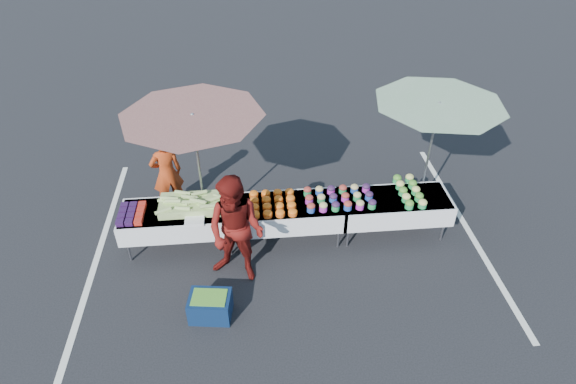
{
  "coord_description": "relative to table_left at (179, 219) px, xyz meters",
  "views": [
    {
      "loc": [
        -0.58,
        -6.17,
        5.65
      ],
      "look_at": [
        0.0,
        0.0,
        1.0
      ],
      "focal_mm": 30.0,
      "sensor_mm": 36.0,
      "label": 1
    }
  ],
  "objects": [
    {
      "name": "ground",
      "position": [
        1.8,
        0.0,
        -0.58
      ],
      "size": [
        80.0,
        80.0,
        0.0
      ],
      "primitive_type": "plane",
      "color": "black"
    },
    {
      "name": "stripe_left",
      "position": [
        -1.4,
        0.0,
        -0.58
      ],
      "size": [
        0.1,
        5.0,
        0.0
      ],
      "primitive_type": "cube",
      "color": "silver",
      "rests_on": "ground"
    },
    {
      "name": "stripe_right",
      "position": [
        5.0,
        0.0,
        -0.58
      ],
      "size": [
        0.1,
        5.0,
        0.0
      ],
      "primitive_type": "cube",
      "color": "silver",
      "rests_on": "ground"
    },
    {
      "name": "table_left",
      "position": [
        0.0,
        0.0,
        0.0
      ],
      "size": [
        1.86,
        0.81,
        0.75
      ],
      "color": "white",
      "rests_on": "ground"
    },
    {
      "name": "table_center",
      "position": [
        1.8,
        0.0,
        0.0
      ],
      "size": [
        1.86,
        0.81,
        0.75
      ],
      "color": "white",
      "rests_on": "ground"
    },
    {
      "name": "table_right",
      "position": [
        3.6,
        0.0,
        0.0
      ],
      "size": [
        1.86,
        0.81,
        0.75
      ],
      "color": "white",
      "rests_on": "ground"
    },
    {
      "name": "berry_punnets",
      "position": [
        -0.71,
        -0.06,
        0.21
      ],
      "size": [
        0.4,
        0.54,
        0.08
      ],
      "color": "black",
      "rests_on": "table_left"
    },
    {
      "name": "corn_pile",
      "position": [
        0.25,
        0.05,
        0.26
      ],
      "size": [
        1.16,
        0.57,
        0.26
      ],
      "color": "#95B75E",
      "rests_on": "table_left"
    },
    {
      "name": "plastic_bags",
      "position": [
        0.3,
        -0.3,
        0.19
      ],
      "size": [
        0.3,
        0.25,
        0.05
      ],
      "primitive_type": "cube",
      "color": "white",
      "rests_on": "table_left"
    },
    {
      "name": "carrot_bowls",
      "position": [
        1.55,
        -0.01,
        0.22
      ],
      "size": [
        0.75,
        0.69,
        0.11
      ],
      "color": "#C95216",
      "rests_on": "table_center"
    },
    {
      "name": "potato_cups",
      "position": [
        2.65,
        0.0,
        0.25
      ],
      "size": [
        1.14,
        0.58,
        0.16
      ],
      "color": "#2449A9",
      "rests_on": "table_right"
    },
    {
      "name": "bean_baskets",
      "position": [
        3.86,
        0.08,
        0.24
      ],
      "size": [
        0.36,
        0.86,
        0.15
      ],
      "color": "#249248",
      "rests_on": "table_right"
    },
    {
      "name": "vendor",
      "position": [
        -0.28,
        1.08,
        0.19
      ],
      "size": [
        0.65,
        0.54,
        1.54
      ],
      "primitive_type": "imported",
      "rotation": [
        0.0,
        0.0,
        3.51
      ],
      "color": "#B23914",
      "rests_on": "ground"
    },
    {
      "name": "customer",
      "position": [
        0.95,
        -0.78,
        0.34
      ],
      "size": [
        1.11,
        1.01,
        1.85
      ],
      "primitive_type": "imported",
      "rotation": [
        0.0,
        0.0,
        -0.43
      ],
      "color": "#61120E",
      "rests_on": "ground"
    },
    {
      "name": "umbrella_left",
      "position": [
        0.39,
        0.4,
        1.48
      ],
      "size": [
        2.44,
        2.44,
        2.28
      ],
      "rotation": [
        0.0,
        0.0,
        -0.1
      ],
      "color": "black",
      "rests_on": "ground"
    },
    {
      "name": "umbrella_right",
      "position": [
        4.3,
        0.6,
        1.41
      ],
      "size": [
        2.54,
        2.54,
        2.2
      ],
      "rotation": [
        0.0,
        0.0,
        0.21
      ],
      "color": "black",
      "rests_on": "ground"
    },
    {
      "name": "storage_bin",
      "position": [
        0.53,
        -1.55,
        -0.38
      ],
      "size": [
        0.65,
        0.51,
        0.39
      ],
      "rotation": [
        0.0,
        0.0,
        -0.14
      ],
      "color": "#0D2144",
      "rests_on": "ground"
    }
  ]
}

